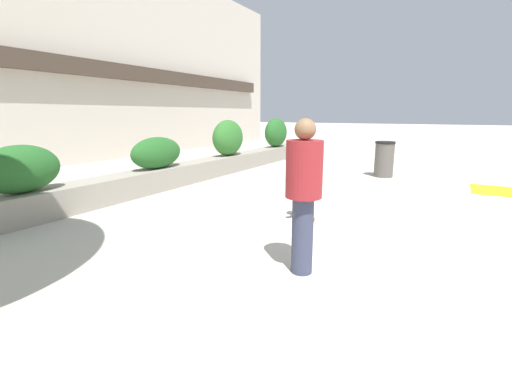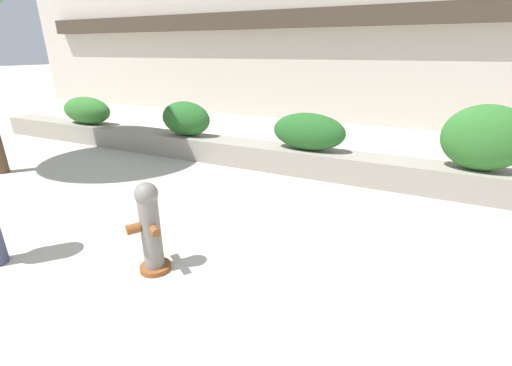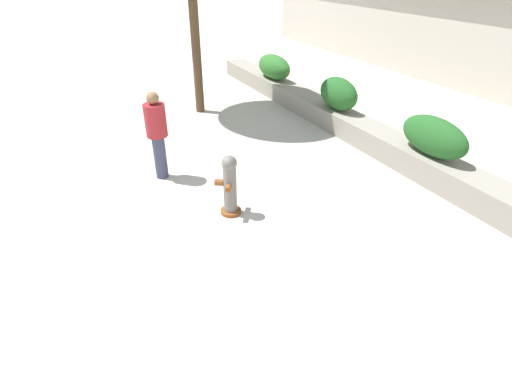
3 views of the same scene
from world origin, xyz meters
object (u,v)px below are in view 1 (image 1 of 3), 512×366
Objects in this scene: hedge_bush_1 at (20,169)px; hedge_bush_4 at (276,133)px; fire_hydrant at (305,189)px; hedge_bush_3 at (228,138)px; hedge_bush_2 at (157,153)px; trash_bin at (384,159)px; pedestrian at (304,187)px.

hedge_bush_4 is (9.21, 0.00, 0.16)m from hedge_bush_1.
hedge_bush_3 is at bearing 48.38° from fire_hydrant.
hedge_bush_2 is 4.03m from fire_hydrant.
trash_bin is (4.99, -0.39, -0.04)m from fire_hydrant.
hedge_bush_1 is 8.58m from trash_bin.
hedge_bush_3 is at bearing 0.00° from hedge_bush_2.
hedge_bush_4 is at bearing 0.00° from hedge_bush_3.
hedge_bush_4 is at bearing 67.23° from trash_bin.
pedestrian is (-5.34, -4.67, -0.06)m from hedge_bush_3.
trash_bin is (7.37, -4.37, -0.39)m from hedge_bush_1.
hedge_bush_3 is 1.20× the size of fire_hydrant.
fire_hydrant is at bearing -149.74° from hedge_bush_4.
hedge_bush_1 is 4.71m from pedestrian.
hedge_bush_4 is 1.22× the size of fire_hydrant.
trash_bin is (1.45, -4.37, -0.54)m from hedge_bush_3.
fire_hydrant is 0.62× the size of pedestrian.
hedge_bush_4 is (3.29, 0.00, 0.01)m from hedge_bush_3.
pedestrian is at bearing -138.79° from hedge_bush_3.
hedge_bush_2 is at bearing 135.21° from trash_bin.
hedge_bush_4 reaches higher than hedge_bush_1.
hedge_bush_1 is 0.73× the size of pedestrian.
trash_bin is at bearing 2.53° from pedestrian.
hedge_bush_3 is 5.35m from fire_hydrant.
hedge_bush_1 is 5.92m from hedge_bush_3.
hedge_bush_2 is 6.25m from hedge_bush_4.
hedge_bush_4 is 7.91m from fire_hydrant.
hedge_bush_1 is 1.25× the size of trash_bin.
hedge_bush_4 is 0.76× the size of pedestrian.
fire_hydrant is at bearing 21.08° from pedestrian.
hedge_bush_3 is at bearing 108.34° from trash_bin.
hedge_bush_4 is at bearing 0.00° from hedge_bush_1.
hedge_bush_3 is (5.92, 0.00, 0.15)m from hedge_bush_1.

